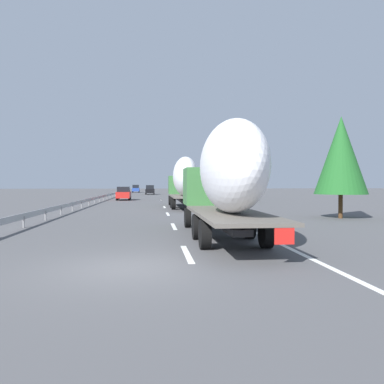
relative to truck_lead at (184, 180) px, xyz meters
The scene contains 20 objects.
ground_plane 15.22m from the truck_lead, 13.89° to the left, with size 260.00×260.00×0.00m, color #4C4C4F.
lane_stripe_0 23.66m from the truck_lead, behind, with size 3.20×0.20×0.01m, color white.
lane_stripe_1 15.68m from the truck_lead, behind, with size 3.20×0.20×0.01m, color white.
lane_stripe_2 7.58m from the truck_lead, 165.35° to the left, with size 3.20×0.20×0.01m, color white.
lane_stripe_3 3.62m from the truck_lead, 46.07° to the left, with size 3.20×0.20×0.01m, color white.
lane_stripe_4 17.98m from the truck_lead, ahead, with size 3.20×0.20×0.01m, color white.
lane_stripe_5 18.81m from the truck_lead, ahead, with size 3.20×0.20×0.01m, color white.
edge_line_right 19.82m from the truck_lead, ahead, with size 110.00×0.20×0.01m, color white.
truck_lead is the anchor object (origin of this frame).
truck_trailing 20.64m from the truck_lead, behind, with size 12.17×2.55×4.64m.
car_black_suv 46.30m from the truck_lead, ahead, with size 4.65×1.91×1.97m.
car_red_compact 19.61m from the truck_lead, 20.82° to the left, with size 4.45×1.85×1.87m.
car_blue_sedan 65.17m from the truck_lead, ahead, with size 4.08×1.84×1.99m.
road_sign 22.07m from the truck_lead, ahead, with size 0.10×0.90×3.09m.
tree_0 13.89m from the truck_lead, 32.73° to the right, with size 3.63×3.63×6.30m.
tree_1 24.84m from the truck_lead, 22.51° to the right, with size 3.15×3.15×7.40m.
tree_2 50.14m from the truck_lead, ahead, with size 2.62×2.62×5.90m.
tree_3 15.02m from the truck_lead, 140.97° to the right, with size 3.42×3.42×6.72m.
tree_4 44.79m from the truck_lead, 12.74° to the right, with size 3.09×3.09×6.25m.
guardrail_median 20.11m from the truck_lead, 28.67° to the left, with size 94.00×0.10×0.76m.
Camera 1 is at (-10.50, -0.70, 2.29)m, focal length 36.19 mm.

